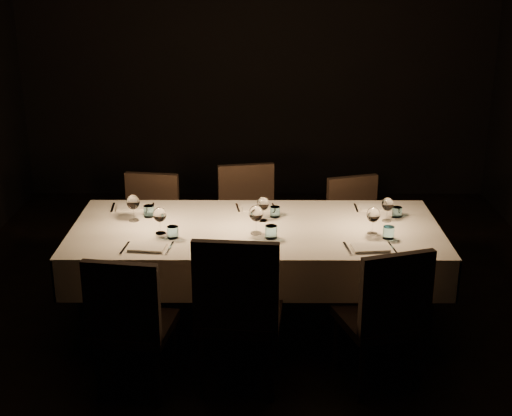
{
  "coord_description": "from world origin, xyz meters",
  "views": [
    {
      "loc": [
        0.02,
        -4.54,
        2.53
      ],
      "look_at": [
        0.0,
        0.0,
        0.9
      ],
      "focal_mm": 50.0,
      "sensor_mm": 36.0,
      "label": 1
    }
  ],
  "objects_px": {
    "dining_table": "(256,237)",
    "chair_near_right": "(386,312)",
    "chair_near_left": "(130,320)",
    "chair_far_center": "(248,219)",
    "chair_far_left": "(150,225)",
    "chair_far_right": "(356,226)",
    "chair_near_center": "(239,307)"
  },
  "relations": [
    {
      "from": "chair_near_left",
      "to": "chair_far_left",
      "type": "bearing_deg",
      "value": -77.31
    },
    {
      "from": "chair_near_right",
      "to": "chair_far_right",
      "type": "height_order",
      "value": "chair_near_right"
    },
    {
      "from": "chair_near_left",
      "to": "chair_near_center",
      "type": "xyz_separation_m",
      "value": [
        0.64,
        0.06,
        0.05
      ]
    },
    {
      "from": "chair_near_center",
      "to": "chair_near_right",
      "type": "xyz_separation_m",
      "value": [
        0.87,
        0.02,
        -0.04
      ]
    },
    {
      "from": "dining_table",
      "to": "chair_far_left",
      "type": "height_order",
      "value": "chair_far_left"
    },
    {
      "from": "dining_table",
      "to": "chair_far_center",
      "type": "bearing_deg",
      "value": 94.56
    },
    {
      "from": "dining_table",
      "to": "chair_near_right",
      "type": "relative_size",
      "value": 2.68
    },
    {
      "from": "chair_near_left",
      "to": "chair_near_right",
      "type": "xyz_separation_m",
      "value": [
        1.51,
        0.08,
        0.01
      ]
    },
    {
      "from": "chair_near_center",
      "to": "chair_far_right",
      "type": "relative_size",
      "value": 1.18
    },
    {
      "from": "chair_near_left",
      "to": "chair_far_right",
      "type": "height_order",
      "value": "chair_near_left"
    },
    {
      "from": "chair_near_left",
      "to": "chair_far_center",
      "type": "xyz_separation_m",
      "value": [
        0.67,
        1.66,
        0.01
      ]
    },
    {
      "from": "chair_near_center",
      "to": "chair_near_right",
      "type": "height_order",
      "value": "chair_near_center"
    },
    {
      "from": "chair_near_right",
      "to": "chair_near_center",
      "type": "bearing_deg",
      "value": -16.65
    },
    {
      "from": "chair_far_left",
      "to": "chair_far_right",
      "type": "xyz_separation_m",
      "value": [
        1.63,
        -0.0,
        -0.01
      ]
    },
    {
      "from": "dining_table",
      "to": "chair_near_left",
      "type": "relative_size",
      "value": 2.74
    },
    {
      "from": "chair_far_left",
      "to": "dining_table",
      "type": "bearing_deg",
      "value": -32.2
    },
    {
      "from": "dining_table",
      "to": "chair_far_center",
      "type": "xyz_separation_m",
      "value": [
        -0.06,
        0.81,
        -0.17
      ]
    },
    {
      "from": "chair_near_center",
      "to": "chair_near_right",
      "type": "distance_m",
      "value": 0.87
    },
    {
      "from": "chair_near_left",
      "to": "chair_near_right",
      "type": "height_order",
      "value": "chair_near_right"
    },
    {
      "from": "chair_far_center",
      "to": "chair_near_left",
      "type": "bearing_deg",
      "value": -122.2
    },
    {
      "from": "dining_table",
      "to": "chair_near_left",
      "type": "bearing_deg",
      "value": -130.97
    },
    {
      "from": "dining_table",
      "to": "chair_far_left",
      "type": "xyz_separation_m",
      "value": [
        -0.85,
        0.73,
        -0.19
      ]
    },
    {
      "from": "chair_far_center",
      "to": "chair_far_right",
      "type": "distance_m",
      "value": 0.86
    },
    {
      "from": "chair_near_right",
      "to": "chair_far_left",
      "type": "distance_m",
      "value": 2.2
    },
    {
      "from": "chair_near_right",
      "to": "dining_table",
      "type": "bearing_deg",
      "value": -62.58
    },
    {
      "from": "chair_near_right",
      "to": "chair_far_left",
      "type": "relative_size",
      "value": 1.05
    },
    {
      "from": "dining_table",
      "to": "chair_near_right",
      "type": "height_order",
      "value": "chair_near_right"
    },
    {
      "from": "chair_near_right",
      "to": "chair_far_left",
      "type": "bearing_deg",
      "value": -60.43
    },
    {
      "from": "chair_near_center",
      "to": "chair_far_center",
      "type": "distance_m",
      "value": 1.59
    },
    {
      "from": "chair_far_center",
      "to": "chair_far_right",
      "type": "relative_size",
      "value": 1.08
    },
    {
      "from": "chair_near_left",
      "to": "chair_far_right",
      "type": "bearing_deg",
      "value": -125.36
    },
    {
      "from": "chair_near_center",
      "to": "chair_near_right",
      "type": "bearing_deg",
      "value": -173.72
    }
  ]
}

